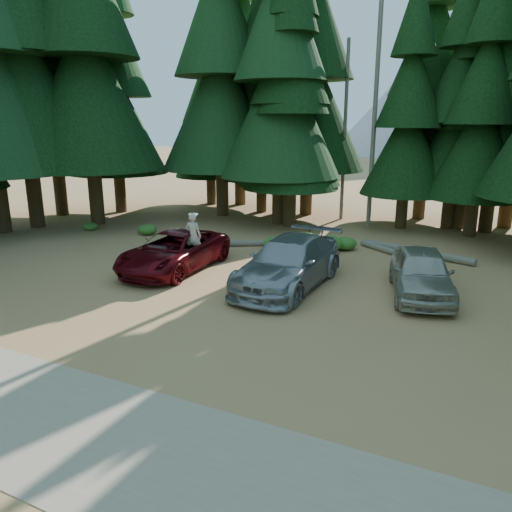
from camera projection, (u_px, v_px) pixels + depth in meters
The scene contains 20 objects.
ground at pixel (226, 312), 15.30m from camera, with size 160.00×160.00×0.00m, color #AE7849.
gravel_strip at pixel (61, 423), 9.67m from camera, with size 26.00×3.50×0.01m, color tan.
forest_belt_north at pixel (356, 224), 28.29m from camera, with size 36.00×7.00×22.00m, color black, non-canonical shape.
snag_front at pixel (375, 114), 25.93m from camera, with size 0.24×0.24×12.00m, color #6A6254.
snag_back at pixel (345, 132), 28.34m from camera, with size 0.20×0.20×10.00m, color #6A6254.
mountain_peak at pixel (455, 79), 89.44m from camera, with size 48.00×50.00×28.00m.
red_pickup at pixel (174, 251), 19.43m from camera, with size 2.49×5.41×1.50m, color #56070E.
silver_minivan_center at pixel (288, 263), 17.44m from camera, with size 2.38×5.86×1.70m, color #9C9DA3.
silver_minivan_right at pixel (421, 272), 16.58m from camera, with size 1.88×4.66×1.59m, color #ADA99A.
frisbee_player at pixel (193, 235), 19.22m from camera, with size 0.69×0.50×1.76m.
log_left at pixel (244, 243), 23.22m from camera, with size 0.27×0.27×3.76m, color #6A6254.
log_mid at pixel (388, 250), 21.98m from camera, with size 0.27×0.27×3.26m, color #6A6254.
log_right at pixel (416, 252), 21.64m from camera, with size 0.32×0.32×5.08m, color #6A6254.
shrub_far_left at pixel (147, 229), 25.56m from camera, with size 0.96×0.96×0.53m, color #347122.
shrub_left at pixel (275, 243), 22.53m from camera, with size 1.09×1.09×0.60m, color #347122.
shrub_center_left at pixel (329, 243), 22.37m from camera, with size 1.25×1.25×0.69m, color #347122.
shrub_center_right at pixel (306, 236), 24.38m from camera, with size 0.72×0.72×0.39m, color #347122.
shrub_right at pixel (345, 243), 22.58m from camera, with size 1.05×1.05×0.58m, color #347122.
shrub_far_right at pixel (418, 255), 20.36m from camera, with size 1.33×1.33×0.73m, color #347122.
shrub_edge_west at pixel (91, 226), 26.53m from camera, with size 0.78×0.78×0.43m, color #347122.
Camera 1 is at (7.14, -12.43, 5.69)m, focal length 35.00 mm.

